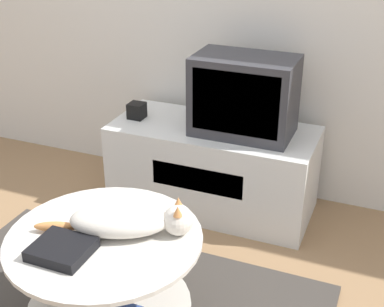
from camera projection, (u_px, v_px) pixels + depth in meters
name	position (u px, v px, depth m)	size (l,w,h in m)	color
tv_stand	(213.00, 168.00, 3.08)	(1.15, 0.51, 0.50)	silver
tv	(244.00, 96.00, 2.81)	(0.53, 0.33, 0.42)	#333338
speaker	(137.00, 111.00, 3.08)	(0.09, 0.09, 0.09)	black
coffee_table	(107.00, 273.00, 2.10)	(0.75, 0.75, 0.48)	#B2B2B7
dvd_box	(62.00, 249.00, 1.92)	(0.21, 0.18, 0.04)	black
cat	(128.00, 220.00, 2.03)	(0.58, 0.31, 0.14)	silver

